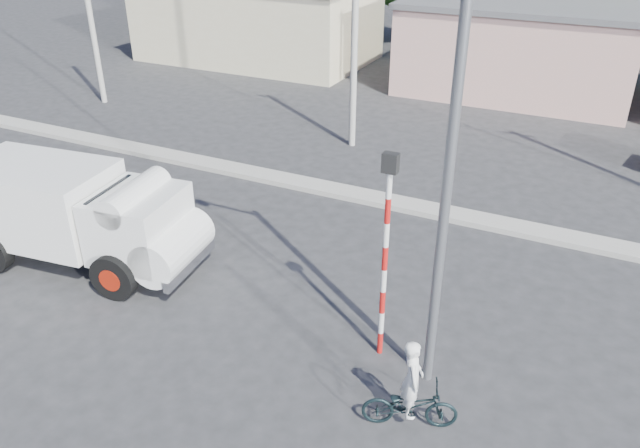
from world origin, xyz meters
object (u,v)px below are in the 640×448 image
at_px(cyclist, 411,392).
at_px(streetlight, 442,134).
at_px(traffic_pole, 386,242).
at_px(truck, 81,214).
at_px(bicycle, 410,406).

relative_size(cyclist, streetlight, 0.17).
bearing_deg(cyclist, traffic_pole, 14.73).
distance_m(truck, cyclist, 9.18).
bearing_deg(bicycle, streetlight, -11.40).
distance_m(bicycle, streetlight, 4.71).
relative_size(truck, bicycle, 3.75).
height_order(cyclist, traffic_pole, traffic_pole).
bearing_deg(cyclist, truck, 58.55).
bearing_deg(truck, streetlight, -8.87).
height_order(truck, streetlight, streetlight).
xyz_separation_m(truck, bicycle, (9.02, -1.61, -0.95)).
height_order(truck, traffic_pole, traffic_pole).
bearing_deg(bicycle, traffic_pole, 14.73).
relative_size(bicycle, streetlight, 0.19).
relative_size(bicycle, cyclist, 1.10).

